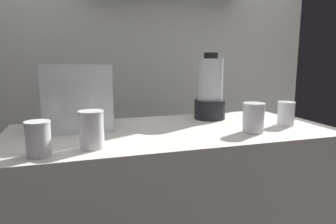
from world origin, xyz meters
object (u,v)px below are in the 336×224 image
Objects in this scene: blender_pitcher at (210,92)px; juice_cup_carrot_middle at (253,119)px; juice_cup_beet_right at (286,115)px; juice_cup_mango_left at (92,131)px; juice_cup_carrot_far_left at (39,141)px; carrot_display_bin at (78,108)px.

juice_cup_carrot_middle is at bearing -81.18° from blender_pitcher.
blender_pitcher is 3.04× the size of juice_cup_beet_right.
juice_cup_carrot_far_left is at bearing -166.73° from juice_cup_mango_left.
juice_cup_carrot_far_left is (-0.13, -0.38, -0.04)m from carrot_display_bin.
juice_cup_carrot_middle is (0.05, -0.33, -0.09)m from blender_pitcher.
juice_cup_carrot_far_left is 0.86× the size of juice_cup_mango_left.
juice_cup_carrot_middle is at bearing -23.02° from carrot_display_bin.
carrot_display_bin is 0.97m from juice_cup_beet_right.
juice_cup_mango_left is 0.91m from juice_cup_beet_right.
juice_cup_carrot_far_left is at bearing -171.97° from juice_cup_beet_right.
juice_cup_carrot_far_left is 0.18m from juice_cup_mango_left.
juice_cup_beet_right is at bearing 7.02° from juice_cup_mango_left.
juice_cup_carrot_middle is 1.13× the size of juice_cup_beet_right.
juice_cup_carrot_middle reaches higher than juice_cup_beet_right.
juice_cup_carrot_far_left is at bearing -174.91° from juice_cup_carrot_middle.
juice_cup_carrot_far_left is at bearing -109.16° from carrot_display_bin.
carrot_display_bin reaches higher than juice_cup_carrot_middle.
carrot_display_bin is 0.85× the size of blender_pitcher.
juice_cup_mango_left is (0.04, -0.34, -0.03)m from carrot_display_bin.
blender_pitcher is 0.39m from juice_cup_beet_right.
juice_cup_carrot_middle is at bearing 5.09° from juice_cup_carrot_far_left.
juice_cup_beet_right is at bearing -42.66° from blender_pitcher.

